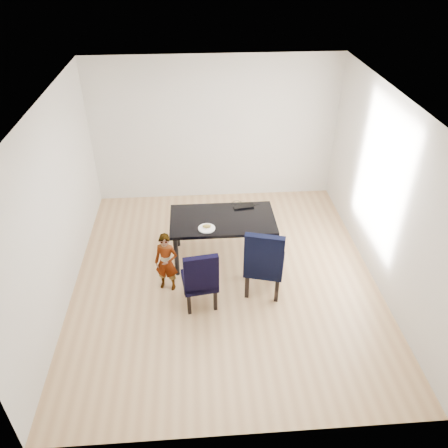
{
  "coord_description": "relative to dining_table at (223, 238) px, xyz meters",
  "views": [
    {
      "loc": [
        -0.38,
        -5.02,
        4.42
      ],
      "look_at": [
        0.0,
        0.2,
        0.85
      ],
      "focal_mm": 35.0,
      "sensor_mm": 36.0,
      "label": 1
    }
  ],
  "objects": [
    {
      "name": "ceiling",
      "position": [
        0.0,
        -0.5,
        2.33
      ],
      "size": [
        4.5,
        5.0,
        0.01
      ],
      "primitive_type": "cube",
      "color": "white",
      "rests_on": "wall_back"
    },
    {
      "name": "floor",
      "position": [
        0.0,
        -0.5,
        -0.38
      ],
      "size": [
        4.5,
        5.0,
        0.01
      ],
      "primitive_type": "cube",
      "color": "tan",
      "rests_on": "ground"
    },
    {
      "name": "child",
      "position": [
        -0.85,
        -0.65,
        0.09
      ],
      "size": [
        0.39,
        0.31,
        0.94
      ],
      "primitive_type": "imported",
      "rotation": [
        0.0,
        0.0,
        -0.27
      ],
      "color": "orange",
      "rests_on": "floor"
    },
    {
      "name": "cable_tangle",
      "position": [
        0.29,
        0.3,
        0.38
      ],
      "size": [
        0.2,
        0.2,
        0.01
      ],
      "primitive_type": "torus",
      "rotation": [
        0.0,
        0.0,
        -0.3
      ],
      "color": "black",
      "rests_on": "dining_table"
    },
    {
      "name": "wall_back",
      "position": [
        0.0,
        2.0,
        0.98
      ],
      "size": [
        4.5,
        0.01,
        2.7
      ],
      "primitive_type": "cube",
      "color": "silver",
      "rests_on": "ground"
    },
    {
      "name": "sandwich",
      "position": [
        -0.25,
        -0.25,
        0.42
      ],
      "size": [
        0.13,
        0.06,
        0.05
      ],
      "primitive_type": "ellipsoid",
      "rotation": [
        0.0,
        0.0,
        0.0
      ],
      "color": "#A2893A",
      "rests_on": "plate"
    },
    {
      "name": "chair_right",
      "position": [
        0.54,
        -0.78,
        0.18
      ],
      "size": [
        0.66,
        0.68,
        1.11
      ],
      "primitive_type": "cube",
      "rotation": [
        0.0,
        0.0,
        -0.27
      ],
      "color": "black",
      "rests_on": "floor"
    },
    {
      "name": "wall_front",
      "position": [
        0.0,
        -3.0,
        0.98
      ],
      "size": [
        4.5,
        0.01,
        2.7
      ],
      "primitive_type": "cube",
      "color": "white",
      "rests_on": "ground"
    },
    {
      "name": "dining_table",
      "position": [
        0.0,
        0.0,
        0.0
      ],
      "size": [
        1.6,
        0.9,
        0.75
      ],
      "primitive_type": "cube",
      "color": "black",
      "rests_on": "floor"
    },
    {
      "name": "wall_right",
      "position": [
        2.25,
        -0.5,
        0.98
      ],
      "size": [
        0.01,
        5.0,
        2.7
      ],
      "primitive_type": "cube",
      "color": "white",
      "rests_on": "ground"
    },
    {
      "name": "plate",
      "position": [
        -0.25,
        -0.26,
        0.38
      ],
      "size": [
        0.3,
        0.3,
        0.01
      ],
      "primitive_type": "cylinder",
      "rotation": [
        0.0,
        0.0,
        0.23
      ],
      "color": "white",
      "rests_on": "dining_table"
    },
    {
      "name": "chair_left",
      "position": [
        -0.39,
        -0.99,
        0.1
      ],
      "size": [
        0.52,
        0.54,
        0.96
      ],
      "primitive_type": "cube",
      "rotation": [
        0.0,
        0.0,
        0.14
      ],
      "color": "black",
      "rests_on": "floor"
    },
    {
      "name": "wall_left",
      "position": [
        -2.25,
        -0.5,
        0.98
      ],
      "size": [
        0.01,
        5.0,
        2.7
      ],
      "primitive_type": "cube",
      "color": "white",
      "rests_on": "ground"
    },
    {
      "name": "laptop",
      "position": [
        0.35,
        0.35,
        0.39
      ],
      "size": [
        0.35,
        0.25,
        0.03
      ],
      "primitive_type": "imported",
      "rotation": [
        0.0,
        0.0,
        3.26
      ],
      "color": "black",
      "rests_on": "dining_table"
    }
  ]
}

